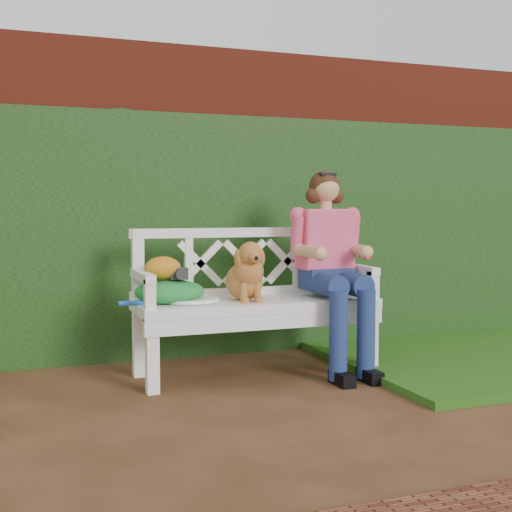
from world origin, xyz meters
name	(u,v)px	position (x,y,z in m)	size (l,w,h in m)	color
ground	(226,430)	(0.00, 0.00, 0.00)	(60.00, 60.00, 0.00)	#412212
brick_wall	(146,201)	(0.00, 1.90, 1.10)	(10.00, 0.30, 2.20)	maroon
ivy_hedge	(152,237)	(0.00, 1.68, 0.85)	(10.00, 0.18, 1.70)	#2D5F1E
grass_right	(507,351)	(2.40, 0.90, 0.03)	(2.60, 2.00, 0.05)	#183B10
garden_bench	(256,337)	(0.50, 0.96, 0.24)	(1.58, 0.60, 0.48)	white
seated_woman	(328,277)	(0.99, 0.94, 0.61)	(0.51, 0.68, 1.21)	#E9264E
dog	(246,270)	(0.42, 0.92, 0.67)	(0.25, 0.34, 0.37)	brown
tennis_racket	(187,300)	(0.06, 0.94, 0.50)	(0.63, 0.27, 0.03)	white
green_bag	(170,291)	(-0.04, 0.97, 0.55)	(0.42, 0.32, 0.14)	green
camera_item	(179,274)	(0.01, 0.94, 0.66)	(0.10, 0.08, 0.07)	#282828
baseball_glove	(163,268)	(-0.08, 0.97, 0.69)	(0.22, 0.16, 0.14)	#BA7215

